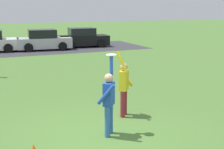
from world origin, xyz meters
name	(u,v)px	position (x,y,z in m)	size (l,w,h in m)	color
ground_plane	(103,137)	(0.00, 0.00, 0.00)	(120.00, 120.00, 0.00)	#4C7533
person_catcher	(109,99)	(0.19, 0.05, 0.98)	(0.55, 0.57, 2.08)	#3366B7
person_defender	(124,85)	(1.18, 1.22, 0.98)	(0.64, 0.66, 2.05)	maroon
frisbee_disc	(111,55)	(0.33, 0.22, 2.09)	(0.27, 0.27, 0.02)	white
parked_car_silver	(44,41)	(2.03, 17.29, 0.73)	(4.25, 2.34, 1.59)	#BCBCC1
parked_car_black	(83,38)	(5.45, 17.84, 0.73)	(4.25, 2.34, 1.59)	black
parking_strip	(18,50)	(0.11, 17.67, 0.00)	(20.29, 6.40, 0.01)	#38383D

